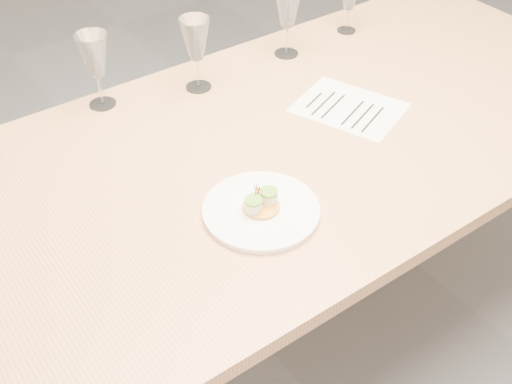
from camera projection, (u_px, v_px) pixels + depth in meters
ground at (254, 332)px, 2.13m from camera, size 7.00×7.00×0.00m
dining_table at (254, 172)px, 1.69m from camera, size 2.40×1.00×0.75m
dinner_plate at (261, 209)px, 1.46m from camera, size 0.27×0.27×0.07m
recipe_sheet at (349, 108)px, 1.80m from camera, size 0.31×0.35×0.00m
wine_glass_1 at (94, 57)px, 1.72m from camera, size 0.09×0.09×0.22m
wine_glass_2 at (196, 40)px, 1.78m from camera, size 0.09×0.09×0.22m
wine_glass_3 at (288, 9)px, 1.94m from camera, size 0.09×0.09×0.22m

